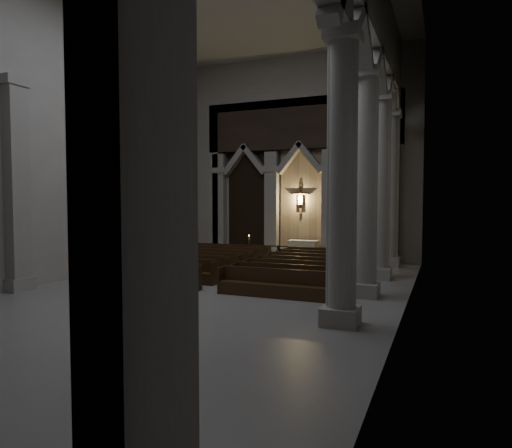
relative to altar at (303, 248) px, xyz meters
The scene contains 11 objects.
room 13.16m from the altar, 91.82° to the right, with size 24.00×24.10×12.00m.
sanctuary_wall 6.03m from the altar, 131.84° to the left, with size 14.00×0.77×12.00m.
right_arcade 13.22m from the altar, 62.32° to the right, with size 1.00×24.00×12.00m.
left_pilasters 10.94m from the altar, 132.92° to the right, with size 0.60×13.00×8.03m.
sanctuary_step 0.84m from the altar, 123.22° to the right, with size 8.50×2.60×0.15m, color #9A978F.
altar is the anchor object (origin of this frame).
altar_rail 2.19m from the altar, 99.28° to the right, with size 4.72×0.09×0.93m.
candle_stand_left 3.27m from the altar, 148.99° to the right, with size 0.23×0.23×1.39m.
candle_stand_right 3.59m from the altar, 36.41° to the right, with size 0.26×0.26×1.56m.
pews 7.26m from the altar, 92.79° to the right, with size 9.91×7.99×1.01m.
worshipper 4.63m from the altar, 88.76° to the right, with size 0.43×0.28×1.19m, color black.
Camera 1 is at (8.11, -14.88, 3.44)m, focal length 32.00 mm.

